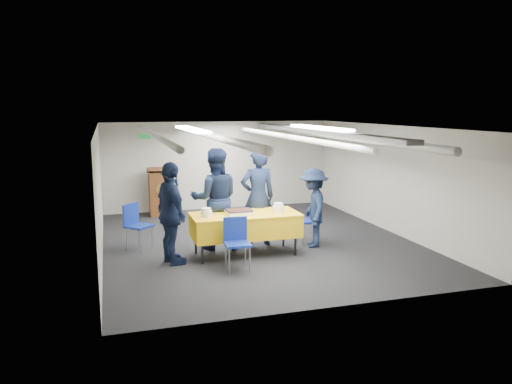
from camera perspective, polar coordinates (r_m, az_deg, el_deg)
ground at (r=10.13m, az=0.18°, el=-5.65°), size 7.00×7.00×0.00m
room_shell at (r=10.22m, az=0.02°, el=4.82°), size 6.00×7.00×2.30m
serving_table at (r=9.11m, az=-1.24°, el=-3.78°), size 1.96×0.88×0.77m
sheet_cake at (r=9.02m, az=-1.93°, el=-2.28°), size 0.48×0.37×0.09m
plate_stack_left at (r=8.84m, az=-5.70°, el=-2.37°), size 0.20×0.20×0.16m
plate_stack_right at (r=9.18m, az=2.57°, el=-1.83°), size 0.21×0.21×0.17m
podium at (r=12.62m, az=-10.86°, el=0.11°), size 0.62×0.53×1.25m
chair_near at (r=8.34m, az=-2.25°, el=-5.27°), size 0.44×0.44×0.87m
chair_right at (r=9.98m, az=6.47°, el=-2.81°), size 0.44×0.44×0.87m
chair_left at (r=9.77m, az=-13.63°, el=-3.30°), size 0.59×0.59×0.87m
sailor_a at (r=9.67m, az=0.19°, el=-0.61°), size 0.71×0.47×1.90m
sailor_b at (r=9.46m, az=-4.71°, el=-0.79°), size 1.03×0.85×1.93m
sailor_c at (r=8.64m, az=-9.65°, el=-2.44°), size 0.68×1.11×1.77m
sailor_d at (r=9.68m, az=6.54°, el=-1.77°), size 0.81×1.11×1.54m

